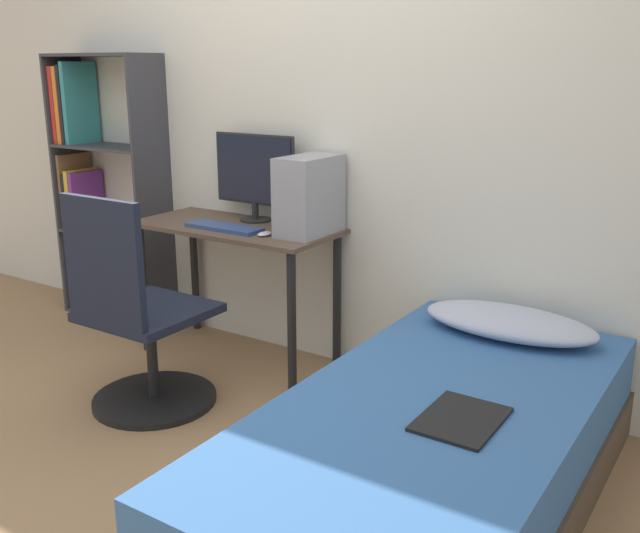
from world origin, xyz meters
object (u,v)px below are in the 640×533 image
Objects in this scene: bookshelf at (95,193)px; keyboard at (224,227)px; office_chair at (139,331)px; pc_tower at (309,196)px; monitor at (254,173)px; bed at (432,460)px.

bookshelf reaches higher than keyboard.
bookshelf is 1.55m from office_chair.
pc_tower is at bearing -1.90° from bookshelf.
office_chair is 2.00× the size of monitor.
office_chair is 1.04m from pc_tower.
monitor is 1.20× the size of keyboard.
keyboard is (-0.01, 0.62, 0.37)m from office_chair.
monitor is at bearing 166.45° from pc_tower.
pc_tower is (-1.06, 0.81, 0.71)m from bed.
bed is (2.72, -0.86, -0.56)m from bookshelf.
bookshelf is 3.17× the size of monitor.
office_chair is at bearing -89.86° from monitor.
pc_tower is (1.66, -0.06, 0.15)m from bookshelf.
bed is (1.48, -0.03, -0.16)m from office_chair.
office_chair is (1.24, -0.83, -0.40)m from bookshelf.
keyboard is (-0.00, -0.26, -0.25)m from monitor.
monitor reaches higher than keyboard.
monitor reaches higher than office_chair.
keyboard is at bearing 90.50° from office_chair.
monitor is at bearing 89.26° from keyboard.
keyboard is 0.49m from pc_tower.
keyboard is at bearing -90.74° from monitor.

